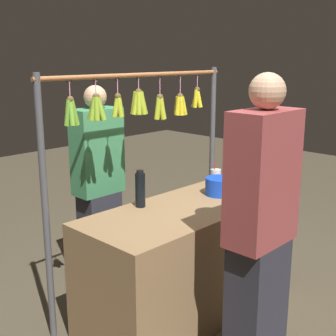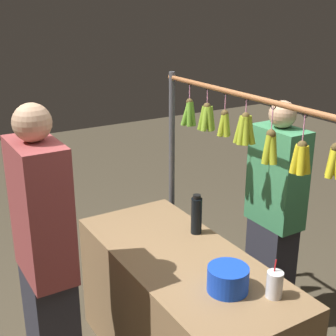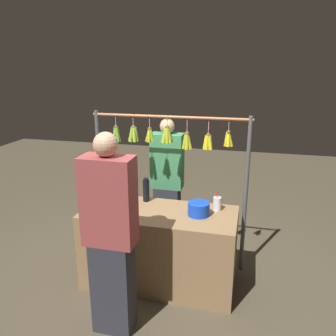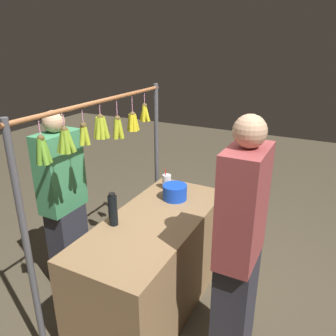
# 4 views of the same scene
# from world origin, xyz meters

# --- Properties ---
(ground_plane) EXTENTS (12.00, 12.00, 0.00)m
(ground_plane) POSITION_xyz_m (0.00, 0.00, 0.00)
(ground_plane) COLOR #4A4030
(market_counter) EXTENTS (1.56, 0.69, 0.82)m
(market_counter) POSITION_xyz_m (0.00, 0.00, 0.41)
(market_counter) COLOR olive
(market_counter) RESTS_ON ground
(display_rack) EXTENTS (1.74, 0.13, 1.75)m
(display_rack) POSITION_xyz_m (0.01, -0.44, 1.27)
(display_rack) COLOR #4C4C51
(display_rack) RESTS_ON ground
(water_bottle) EXTENTS (0.07, 0.07, 0.26)m
(water_bottle) POSITION_xyz_m (0.21, -0.23, 0.94)
(water_bottle) COLOR black
(water_bottle) RESTS_ON market_counter
(blue_bucket) EXTENTS (0.21, 0.21, 0.13)m
(blue_bucket) POSITION_xyz_m (-0.40, -0.01, 0.88)
(blue_bucket) COLOR blue
(blue_bucket) RESTS_ON market_counter
(drink_cup) EXTENTS (0.08, 0.08, 0.20)m
(drink_cup) POSITION_xyz_m (-0.56, -0.18, 0.89)
(drink_cup) COLOR silver
(drink_cup) RESTS_ON market_counter
(vendor_person) EXTENTS (0.39, 0.21, 1.63)m
(vendor_person) POSITION_xyz_m (0.12, -0.82, 0.80)
(vendor_person) COLOR #2D2D38
(vendor_person) RESTS_ON ground
(customer_person) EXTENTS (0.42, 0.23, 1.77)m
(customer_person) POSITION_xyz_m (0.21, 0.74, 0.87)
(customer_person) COLOR #2D2D38
(customer_person) RESTS_ON ground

